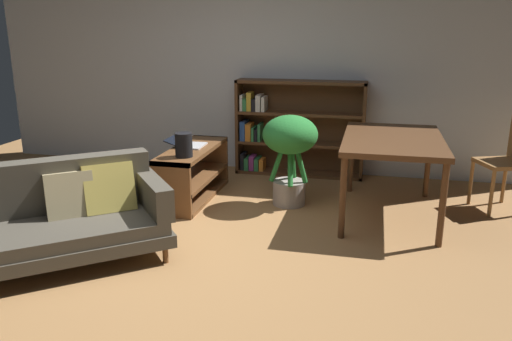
# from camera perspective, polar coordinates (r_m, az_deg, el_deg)

# --- Properties ---
(ground_plane) EXTENTS (8.16, 8.16, 0.00)m
(ground_plane) POSITION_cam_1_polar(r_m,az_deg,el_deg) (4.16, -9.15, -9.23)
(ground_plane) COLOR #9E7042
(back_wall_panel) EXTENTS (6.80, 0.10, 2.70)m
(back_wall_panel) POSITION_cam_1_polar(r_m,az_deg,el_deg) (6.36, -0.32, 12.24)
(back_wall_panel) COLOR silver
(back_wall_panel) RESTS_ON ground_plane
(fabric_couch) EXTENTS (1.82, 1.69, 0.76)m
(fabric_couch) POSITION_cam_1_polar(r_m,az_deg,el_deg) (4.17, -21.97, -4.81)
(fabric_couch) COLOR brown
(fabric_couch) RESTS_ON ground_plane
(media_console) EXTENTS (0.41, 1.24, 0.54)m
(media_console) POSITION_cam_1_polar(r_m,az_deg,el_deg) (5.35, -7.14, -0.42)
(media_console) COLOR brown
(media_console) RESTS_ON ground_plane
(open_laptop) EXTENTS (0.39, 0.31, 0.08)m
(open_laptop) POSITION_cam_1_polar(r_m,az_deg,el_deg) (5.36, -7.69, 2.97)
(open_laptop) COLOR silver
(open_laptop) RESTS_ON media_console
(desk_speaker) EXTENTS (0.17, 0.17, 0.23)m
(desk_speaker) POSITION_cam_1_polar(r_m,az_deg,el_deg) (4.90, -8.13, 2.87)
(desk_speaker) COLOR black
(desk_speaker) RESTS_ON media_console
(potted_floor_plant) EXTENTS (0.55, 0.55, 0.92)m
(potted_floor_plant) POSITION_cam_1_polar(r_m,az_deg,el_deg) (5.05, 3.84, 2.76)
(potted_floor_plant) COLOR #9E9389
(potted_floor_plant) RESTS_ON ground_plane
(dining_table) EXTENTS (0.90, 1.42, 0.77)m
(dining_table) POSITION_cam_1_polar(r_m,az_deg,el_deg) (4.88, 15.12, 2.81)
(dining_table) COLOR #56351E
(dining_table) RESTS_ON ground_plane
(dining_chair_near) EXTENTS (0.52, 0.52, 0.92)m
(dining_chair_near) POSITION_cam_1_polar(r_m,az_deg,el_deg) (5.49, 26.58, 1.27)
(dining_chair_near) COLOR olive
(dining_chair_near) RESTS_ON ground_plane
(bookshelf) EXTENTS (1.54, 0.29, 1.15)m
(bookshelf) POSITION_cam_1_polar(r_m,az_deg,el_deg) (6.19, 4.12, 4.78)
(bookshelf) COLOR #56351E
(bookshelf) RESTS_ON ground_plane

